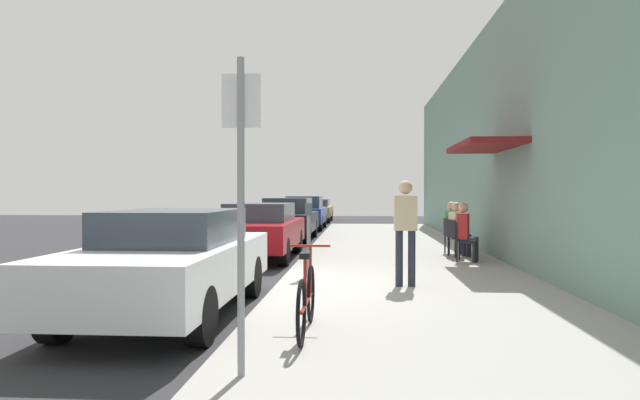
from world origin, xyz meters
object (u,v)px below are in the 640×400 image
(parked_car_2, at_px, (288,218))
(pedestrian_standing, at_px, (405,224))
(street_sign, at_px, (241,190))
(bicycle_0, at_px, (306,300))
(parked_car_4, at_px, (316,210))
(cafe_chair_0, at_px, (463,238))
(parked_car_1, at_px, (260,230))
(parking_meter, at_px, (309,234))
(seated_patron_0, at_px, (466,230))
(parked_car_3, at_px, (304,212))
(seated_patron_2, at_px, (454,226))
(cafe_chair_2, at_px, (451,233))
(cafe_chair_1, at_px, (456,235))
(seated_patron_1, at_px, (458,227))
(parked_car_0, at_px, (172,261))

(parked_car_2, distance_m, pedestrian_standing, 10.47)
(street_sign, xyz_separation_m, bicycle_0, (0.40, 1.40, -1.16))
(parked_car_4, height_order, street_sign, street_sign)
(parked_car_4, relative_size, cafe_chair_0, 5.06)
(parked_car_1, bearing_deg, parking_meter, -66.48)
(parked_car_1, xyz_separation_m, cafe_chair_0, (4.74, -1.21, -0.09))
(cafe_chair_0, height_order, seated_patron_0, seated_patron_0)
(parked_car_3, bearing_deg, parked_car_1, -90.00)
(parked_car_2, height_order, street_sign, street_sign)
(parked_car_1, bearing_deg, parked_car_4, 90.00)
(seated_patron_2, bearing_deg, pedestrian_standing, -108.10)
(street_sign, distance_m, cafe_chair_2, 9.92)
(cafe_chair_0, bearing_deg, cafe_chair_1, 90.06)
(parked_car_3, relative_size, parking_meter, 3.33)
(parking_meter, bearing_deg, seated_patron_1, 45.03)
(cafe_chair_0, bearing_deg, street_sign, -112.56)
(seated_patron_0, bearing_deg, parked_car_4, 104.42)
(seated_patron_1, distance_m, pedestrian_standing, 4.55)
(parked_car_0, relative_size, cafe_chair_1, 5.06)
(parked_car_0, bearing_deg, parked_car_2, 90.00)
(parking_meter, xyz_separation_m, cafe_chair_0, (3.19, 2.35, -0.26))
(seated_patron_0, bearing_deg, seated_patron_1, 90.01)
(parked_car_0, distance_m, cafe_chair_0, 7.01)
(cafe_chair_0, xyz_separation_m, pedestrian_standing, (-1.54, -3.35, 0.50))
(parked_car_4, relative_size, bicycle_0, 2.57)
(bicycle_0, relative_size, cafe_chair_1, 1.97)
(street_sign, bearing_deg, cafe_chair_2, 70.85)
(street_sign, relative_size, cafe_chair_0, 2.99)
(street_sign, height_order, seated_patron_2, street_sign)
(parked_car_4, xyz_separation_m, cafe_chair_0, (4.74, -18.65, -0.06))
(parked_car_2, distance_m, street_sign, 14.52)
(parked_car_2, relative_size, seated_patron_1, 3.41)
(parked_car_3, distance_m, parking_meter, 14.79)
(cafe_chair_2, bearing_deg, cafe_chair_1, -89.78)
(bicycle_0, xyz_separation_m, pedestrian_standing, (1.30, 3.06, 0.64))
(cafe_chair_0, bearing_deg, parked_car_0, -132.60)
(seated_patron_2, bearing_deg, parked_car_2, 133.38)
(parked_car_4, distance_m, seated_patron_0, 19.28)
(parked_car_3, distance_m, cafe_chair_0, 13.24)
(parked_car_0, distance_m, seated_patron_2, 8.23)
(parking_meter, relative_size, pedestrian_standing, 0.78)
(parking_meter, relative_size, cafe_chair_0, 1.52)
(parked_car_4, relative_size, seated_patron_0, 3.41)
(parked_car_4, xyz_separation_m, seated_patron_2, (4.80, -17.12, 0.14))
(cafe_chair_0, relative_size, seated_patron_0, 0.67)
(parked_car_0, distance_m, parked_car_3, 17.52)
(parking_meter, relative_size, cafe_chair_2, 1.52)
(parked_car_2, xyz_separation_m, pedestrian_standing, (3.20, -9.96, 0.38))
(parking_meter, relative_size, seated_patron_0, 1.02)
(pedestrian_standing, bearing_deg, parked_car_0, -150.58)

